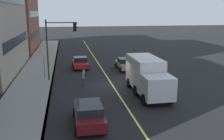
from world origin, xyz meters
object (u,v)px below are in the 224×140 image
pedestrian_with_backpack (84,77)px  traffic_light_mast (58,40)px  car_red (80,63)px  car_tan (125,64)px  car_maroon (89,113)px  truck_white (147,75)px  street_sign_post (44,65)px

pedestrian_with_backpack → traffic_light_mast: size_ratio=0.26×
car_red → car_tan: bearing=-107.7°
car_maroon → truck_white: bearing=-45.7°
street_sign_post → truck_white: bearing=-125.5°
pedestrian_with_backpack → street_sign_post: street_sign_post is taller
car_maroon → pedestrian_with_backpack: pedestrian_with_backpack is taller
car_tan → pedestrian_with_backpack: pedestrian_with_backpack is taller
truck_white → street_sign_post: truck_white is taller
car_maroon → traffic_light_mast: 11.95m
car_tan → street_sign_post: bearing=106.9°
truck_white → traffic_light_mast: size_ratio=1.10×
car_red → traffic_light_mast: traffic_light_mast is taller
car_red → truck_white: truck_white is taller
car_tan → truck_white: 9.64m
car_red → truck_white: bearing=-155.4°
car_maroon → truck_white: 7.99m
car_tan → car_maroon: (-15.14, 6.03, 0.04)m
truck_white → pedestrian_with_backpack: truck_white is taller
traffic_light_mast → pedestrian_with_backpack: bearing=-135.4°
truck_white → car_tan: bearing=-2.0°
car_tan → pedestrian_with_backpack: 8.50m
car_red → traffic_light_mast: bearing=155.9°
car_maroon → street_sign_post: (12.20, 3.65, 0.79)m
truck_white → car_red: bearing=24.6°
truck_white → traffic_light_mast: bearing=53.6°
car_red → truck_white: (-11.36, -5.20, 0.93)m
car_tan → car_maroon: size_ratio=0.99×
traffic_light_mast → street_sign_post: traffic_light_mast is taller
street_sign_post → traffic_light_mast: bearing=-120.7°
truck_white → traffic_light_mast: (5.70, 7.73, 2.62)m
car_tan → car_maroon: 16.30m
pedestrian_with_backpack → street_sign_post: (3.38, 4.00, 0.61)m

